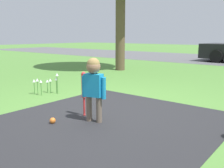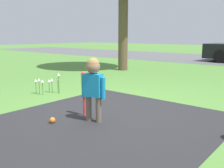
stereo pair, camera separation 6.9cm
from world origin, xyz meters
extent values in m
plane|color=#518438|center=(0.00, 0.00, 0.00)|extent=(60.00, 60.00, 0.00)
cylinder|color=#6B5B4C|center=(0.22, -0.70, 0.18)|extent=(0.08, 0.08, 0.37)
cylinder|color=#6B5B4C|center=(0.37, -0.66, 0.18)|extent=(0.08, 0.08, 0.37)
cube|color=#198CC6|center=(0.30, -0.68, 0.53)|extent=(0.27, 0.20, 0.32)
cylinder|color=#198CC6|center=(0.15, -0.72, 0.50)|extent=(0.06, 0.06, 0.30)
cylinder|color=#198CC6|center=(0.44, -0.64, 0.50)|extent=(0.06, 0.06, 0.30)
sphere|color=#997051|center=(0.30, -0.68, 0.78)|extent=(0.19, 0.19, 0.19)
sphere|color=#997A47|center=(0.30, -0.68, 0.82)|extent=(0.18, 0.18, 0.18)
sphere|color=red|center=(0.00, -0.58, 0.02)|extent=(0.04, 0.04, 0.04)
cylinder|color=red|center=(0.00, -0.58, 0.15)|extent=(0.03, 0.03, 0.29)
cylinder|color=red|center=(0.00, -0.58, 0.47)|extent=(0.07, 0.07, 0.35)
sphere|color=red|center=(0.00, -0.58, 0.64)|extent=(0.07, 0.07, 0.07)
sphere|color=orange|center=(-0.10, -1.10, 0.04)|extent=(0.08, 0.08, 0.08)
cylinder|color=black|center=(-0.83, 8.52, 0.29)|extent=(0.59, 0.22, 0.57)
cylinder|color=brown|center=(-2.72, 3.88, 1.61)|extent=(0.33, 0.33, 3.22)
cylinder|color=#38702D|center=(-1.63, -0.20, 0.13)|extent=(0.01, 0.01, 0.27)
cone|color=silver|center=(-1.63, -0.20, 0.30)|extent=(0.06, 0.06, 0.06)
cylinder|color=#38702D|center=(-1.50, 0.11, 0.19)|extent=(0.01, 0.01, 0.38)
cone|color=silver|center=(-1.50, 0.11, 0.41)|extent=(0.06, 0.06, 0.06)
cylinder|color=#38702D|center=(-1.75, 0.05, 0.11)|extent=(0.01, 0.01, 0.22)
cone|color=silver|center=(-1.75, 0.05, 0.25)|extent=(0.06, 0.06, 0.06)
cylinder|color=#38702D|center=(-1.82, -0.23, 0.13)|extent=(0.01, 0.01, 0.26)
cone|color=silver|center=(-1.82, -0.23, 0.29)|extent=(0.06, 0.06, 0.06)
cylinder|color=#38702D|center=(-1.53, 0.11, 0.14)|extent=(0.01, 0.01, 0.29)
cone|color=silver|center=(-1.53, 0.11, 0.32)|extent=(0.06, 0.06, 0.06)
cylinder|color=#38702D|center=(-1.63, 0.03, 0.13)|extent=(0.01, 0.01, 0.26)
cone|color=silver|center=(-1.63, 0.03, 0.29)|extent=(0.06, 0.06, 0.06)
cylinder|color=#38702D|center=(-1.80, -0.17, 0.14)|extent=(0.01, 0.01, 0.27)
cone|color=silver|center=(-1.80, -0.17, 0.30)|extent=(0.06, 0.06, 0.06)
camera|label=1|loc=(2.62, -3.13, 1.20)|focal=40.00mm
camera|label=2|loc=(2.67, -3.09, 1.20)|focal=40.00mm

